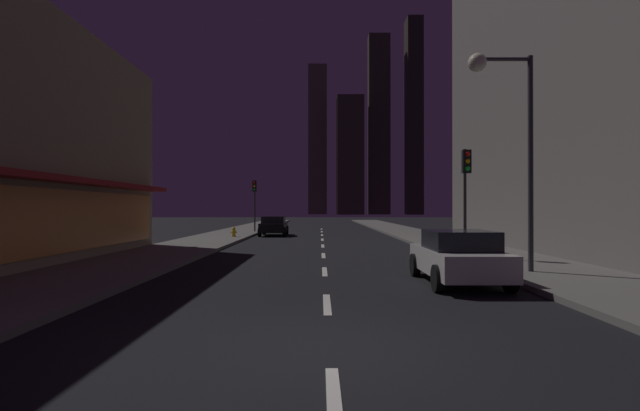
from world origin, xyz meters
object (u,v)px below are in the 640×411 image
object	(u,v)px
street_lamp_right	(501,108)
traffic_light_near_right	(464,179)
car_parked_near	(456,256)
traffic_light_far_left	(253,194)
fire_hydrant_far_left	(232,232)
car_parked_far	(272,226)

from	to	relation	value
street_lamp_right	traffic_light_near_right	bearing A→B (deg)	88.31
car_parked_near	traffic_light_far_left	distance (m)	27.74
fire_hydrant_far_left	car_parked_far	bearing A→B (deg)	58.52
fire_hydrant_far_left	street_lamp_right	world-z (taller)	street_lamp_right
car_parked_near	fire_hydrant_far_left	size ratio (longest dim) A/B	6.48
car_parked_far	traffic_light_near_right	size ratio (longest dim) A/B	1.01
traffic_light_near_right	street_lamp_right	xyz separation A→B (m)	(-0.12, -4.08, 1.87)
car_parked_far	traffic_light_near_right	bearing A→B (deg)	-62.06
car_parked_far	fire_hydrant_far_left	world-z (taller)	car_parked_far
traffic_light_far_left	street_lamp_right	distance (m)	27.02
car_parked_far	traffic_light_far_left	bearing A→B (deg)	119.03
car_parked_far	fire_hydrant_far_left	size ratio (longest dim) A/B	6.48
traffic_light_far_left	car_parked_far	bearing A→B (deg)	-60.97
fire_hydrant_far_left	traffic_light_far_left	xyz separation A→B (m)	(0.40, 7.18, 2.74)
traffic_light_far_left	street_lamp_right	world-z (taller)	street_lamp_right
car_parked_far	fire_hydrant_far_left	bearing A→B (deg)	-121.48
fire_hydrant_far_left	traffic_light_far_left	world-z (taller)	traffic_light_far_left
fire_hydrant_far_left	street_lamp_right	distance (m)	21.31
car_parked_near	street_lamp_right	bearing A→B (deg)	38.57
car_parked_far	street_lamp_right	xyz separation A→B (m)	(8.98, -21.24, 4.33)
traffic_light_near_right	traffic_light_far_left	xyz separation A→B (m)	(-11.00, 20.58, 0.00)
car_parked_near	street_lamp_right	distance (m)	4.89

